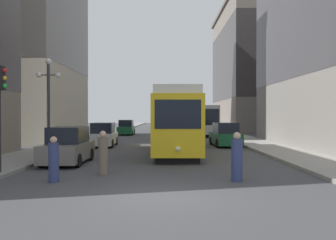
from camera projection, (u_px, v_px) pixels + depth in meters
ground_plane at (161, 197)px, 10.63m from camera, size 200.00×200.00×0.00m
sidewalk_left at (111, 132)px, 50.59m from camera, size 3.21×120.00×0.15m
sidewalk_right at (219, 132)px, 50.67m from camera, size 3.21×120.00×0.15m
streetcar at (176, 120)px, 23.86m from camera, size 2.84×13.55×3.89m
transit_bus at (203, 119)px, 43.58m from camera, size 2.79×11.54×3.45m
parked_car_left_near at (103, 135)px, 27.95m from camera, size 1.97×4.58×1.82m
parked_car_left_mid at (126, 128)px, 44.13m from camera, size 1.91×4.71×1.82m
parked_car_right_far at (225, 135)px, 27.96m from camera, size 2.02×4.62×1.82m
parked_car_left_far at (68, 147)px, 17.92m from camera, size 1.93×4.24×1.82m
pedestrian_crossing_near at (237, 158)px, 13.08m from camera, size 0.40×0.40×1.79m
pedestrian_crossing_far at (103, 154)px, 14.64m from camera, size 0.40×0.40×1.77m
pedestrian_on_sidewalk at (54, 161)px, 12.96m from camera, size 0.37×0.37×1.64m
traffic_light_near_left at (0, 90)px, 14.23m from camera, size 0.47×0.36×4.18m
lamp_post_left_near at (49, 91)px, 20.81m from camera, size 1.41×0.36×5.52m
building_right_midblock at (268, 68)px, 58.53m from camera, size 15.45×23.82×19.65m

